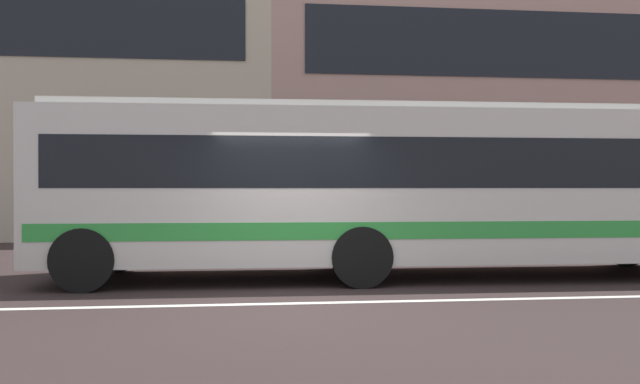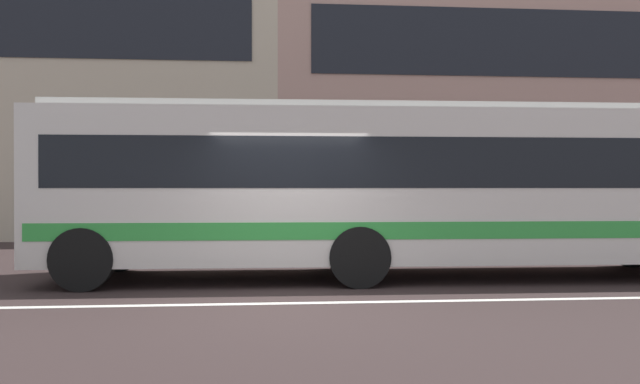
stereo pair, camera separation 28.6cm
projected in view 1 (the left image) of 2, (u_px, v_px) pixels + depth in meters
ground_plane at (297, 304)px, 8.87m from camera, size 160.00×160.00×0.00m
lane_centre_line at (297, 303)px, 8.87m from camera, size 60.00×0.16×0.01m
apartment_block_right at (586, 95)px, 25.74m from camera, size 25.92×9.75×10.77m
transit_bus at (393, 184)px, 11.50m from camera, size 12.38×2.79×3.06m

